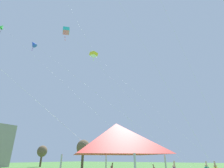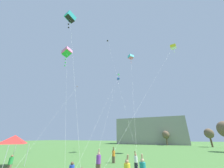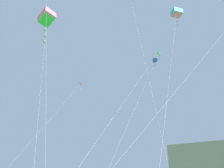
{
  "view_description": "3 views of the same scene",
  "coord_description": "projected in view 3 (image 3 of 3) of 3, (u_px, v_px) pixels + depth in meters",
  "views": [
    {
      "loc": [
        -12.47,
        -0.69,
        2.24
      ],
      "look_at": [
        1.97,
        8.31,
        9.52
      ],
      "focal_mm": 28.0,
      "sensor_mm": 36.0,
      "label": 1
    },
    {
      "loc": [
        9.53,
        -8.7,
        3.1
      ],
      "look_at": [
        0.66,
        14.13,
        13.54
      ],
      "focal_mm": 20.0,
      "sensor_mm": 36.0,
      "label": 2
    },
    {
      "loc": [
        11.81,
        -7.75,
        1.62
      ],
      "look_at": [
        0.14,
        9.79,
        10.42
      ],
      "focal_mm": 40.0,
      "sensor_mm": 36.0,
      "label": 3
    }
  ],
  "objects": [
    {
      "name": "kite_blue_diamond_2",
      "position": [
        154.0,
        59.0,
        34.5
      ],
      "size": [
        3.74,
        21.52,
        18.82
      ],
      "color": "silver",
      "rests_on": "ground"
    },
    {
      "name": "kite_pink_box_5",
      "position": [
        47.0,
        18.0,
        24.34
      ],
      "size": [
        8.27,
        6.26,
        17.82
      ],
      "color": "silver",
      "rests_on": "ground"
    },
    {
      "name": "kite_pink_delta_0",
      "position": [
        79.0,
        87.0,
        41.47
      ],
      "size": [
        10.17,
        21.12,
        18.4
      ],
      "color": "silver",
      "rests_on": "ground"
    },
    {
      "name": "kite_green_diamond_3",
      "position": [
        159.0,
        53.0,
        43.04
      ],
      "size": [
        5.95,
        25.75,
        23.86
      ],
      "color": "silver",
      "rests_on": "ground"
    },
    {
      "name": "kite_cyan_box_6",
      "position": [
        177.0,
        13.0,
        32.85
      ],
      "size": [
        4.27,
        19.06,
        23.45
      ],
      "color": "silver",
      "rests_on": "ground"
    }
  ]
}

